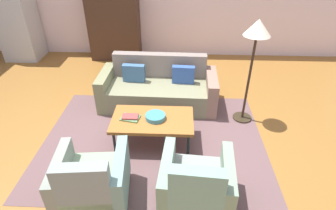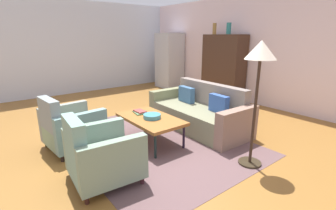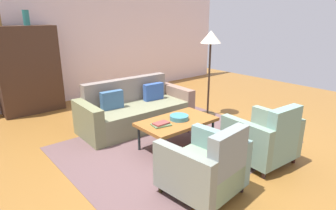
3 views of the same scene
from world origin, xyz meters
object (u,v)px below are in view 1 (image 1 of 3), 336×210
object	(u,v)px
cabinet	(114,22)
book_stack	(130,117)
coffee_table	(153,121)
fruit_bowl	(155,117)
couch	(159,88)
armchair_right	(196,188)
armchair_left	(92,184)
floor_lamp	(256,38)
refrigerator	(17,21)

from	to	relation	value
cabinet	book_stack	bearing A→B (deg)	-74.94
coffee_table	fruit_bowl	distance (m)	0.09
couch	armchair_right	xyz separation A→B (m)	(0.59, -2.35, 0.06)
couch	cabinet	world-z (taller)	cabinet
fruit_bowl	cabinet	bearing A→B (deg)	110.91
fruit_bowl	armchair_left	bearing A→B (deg)	-118.69
floor_lamp	fruit_bowl	bearing A→B (deg)	-154.36
coffee_table	book_stack	size ratio (longest dim) A/B	3.99
fruit_bowl	floor_lamp	bearing A→B (deg)	25.64
armchair_right	book_stack	xyz separation A→B (m)	(-0.92, 1.16, 0.12)
couch	refrigerator	world-z (taller)	refrigerator
fruit_bowl	book_stack	size ratio (longest dim) A/B	0.98
book_stack	floor_lamp	world-z (taller)	floor_lamp
floor_lamp	armchair_left	bearing A→B (deg)	-138.27
couch	floor_lamp	world-z (taller)	floor_lamp
armchair_right	couch	bearing A→B (deg)	108.55
armchair_right	cabinet	size ratio (longest dim) A/B	0.49
coffee_table	armchair_left	world-z (taller)	armchair_left
coffee_table	refrigerator	xyz separation A→B (m)	(-3.53, 3.19, 0.52)
coffee_table	armchair_left	xyz separation A→B (m)	(-0.59, -1.17, -0.06)
armchair_right	floor_lamp	distance (m)	2.34
armchair_right	refrigerator	bearing A→B (deg)	137.87
couch	refrigerator	size ratio (longest dim) A/B	1.15
couch	book_stack	size ratio (longest dim) A/B	7.06
coffee_table	cabinet	size ratio (longest dim) A/B	0.67
cabinet	refrigerator	world-z (taller)	refrigerator
coffee_table	floor_lamp	xyz separation A→B (m)	(1.49, 0.70, 1.04)
book_stack	cabinet	size ratio (longest dim) A/B	0.17
armchair_left	cabinet	world-z (taller)	cabinet
armchair_left	fruit_bowl	size ratio (longest dim) A/B	3.00
armchair_right	book_stack	size ratio (longest dim) A/B	2.93
book_stack	floor_lamp	bearing A→B (deg)	21.21
couch	coffee_table	size ratio (longest dim) A/B	1.77
armchair_left	fruit_bowl	bearing A→B (deg)	55.78
coffee_table	refrigerator	distance (m)	4.78
floor_lamp	armchair_right	bearing A→B (deg)	-115.76
cabinet	armchair_right	bearing A→B (deg)	-67.92
coffee_table	fruit_bowl	world-z (taller)	fruit_bowl
coffee_table	armchair_right	distance (m)	1.31
refrigerator	book_stack	bearing A→B (deg)	-44.93
book_stack	fruit_bowl	bearing A→B (deg)	1.58
armchair_right	fruit_bowl	xyz separation A→B (m)	(-0.55, 1.17, 0.14)
armchair_left	book_stack	bearing A→B (deg)	71.38
refrigerator	armchair_right	bearing A→B (deg)	-46.54
fruit_bowl	refrigerator	size ratio (longest dim) A/B	0.16
coffee_table	armchair_right	world-z (taller)	armchair_right
couch	cabinet	xyz separation A→B (m)	(-1.21, 2.10, 0.61)
couch	armchair_right	distance (m)	2.43
couch	fruit_bowl	xyz separation A→B (m)	(0.04, -1.19, 0.19)
coffee_table	refrigerator	size ratio (longest dim) A/B	0.65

